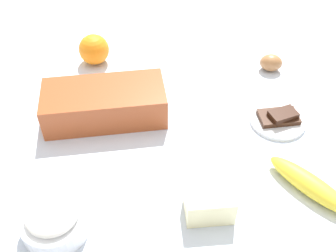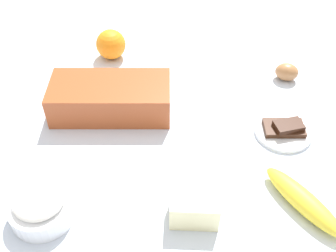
{
  "view_description": "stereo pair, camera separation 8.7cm",
  "coord_description": "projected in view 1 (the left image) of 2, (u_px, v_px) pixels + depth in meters",
  "views": [
    {
      "loc": [
        0.02,
        -0.62,
        0.65
      ],
      "look_at": [
        0.0,
        0.0,
        0.04
      ],
      "focal_mm": 42.66,
      "sensor_mm": 36.0,
      "label": 1
    },
    {
      "loc": [
        0.11,
        -0.62,
        0.65
      ],
      "look_at": [
        0.0,
        0.0,
        0.04
      ],
      "focal_mm": 42.66,
      "sensor_mm": 36.0,
      "label": 2
    }
  ],
  "objects": [
    {
      "name": "orange_fruit",
      "position": [
        94.0,
        49.0,
        1.09
      ],
      "size": [
        0.08,
        0.08,
        0.08
      ],
      "primitive_type": "sphere",
      "color": "orange",
      "rests_on": "ground_plane"
    },
    {
      "name": "chocolate_plate",
      "position": [
        278.0,
        119.0,
        0.93
      ],
      "size": [
        0.13,
        0.13,
        0.03
      ],
      "color": "white",
      "rests_on": "ground_plane"
    },
    {
      "name": "flour_bowl",
      "position": [
        54.0,
        220.0,
        0.71
      ],
      "size": [
        0.12,
        0.12,
        0.07
      ],
      "color": "white",
      "rests_on": "ground_plane"
    },
    {
      "name": "butter_block",
      "position": [
        209.0,
        203.0,
        0.74
      ],
      "size": [
        0.1,
        0.07,
        0.06
      ],
      "primitive_type": "cube",
      "rotation": [
        0.0,
        0.0,
        0.13
      ],
      "color": "#F4EDB2",
      "rests_on": "ground_plane"
    },
    {
      "name": "ground_plane",
      "position": [
        168.0,
        142.0,
        0.91
      ],
      "size": [
        2.4,
        2.4,
        0.02
      ],
      "primitive_type": "cube",
      "color": "silver"
    },
    {
      "name": "loaf_pan",
      "position": [
        105.0,
        103.0,
        0.93
      ],
      "size": [
        0.3,
        0.18,
        0.08
      ],
      "rotation": [
        0.0,
        0.0,
        0.18
      ],
      "color": "#9E4723",
      "rests_on": "ground_plane"
    },
    {
      "name": "banana",
      "position": [
        310.0,
        185.0,
        0.78
      ],
      "size": [
        0.16,
        0.17,
        0.04
      ],
      "primitive_type": "ellipsoid",
      "rotation": [
        0.0,
        0.0,
        5.49
      ],
      "color": "yellow",
      "rests_on": "ground_plane"
    },
    {
      "name": "egg_near_butter",
      "position": [
        271.0,
        63.0,
        1.07
      ],
      "size": [
        0.06,
        0.05,
        0.05
      ],
      "primitive_type": "ellipsoid",
      "rotation": [
        0.0,
        1.57,
        3.03
      ],
      "color": "#A66F43",
      "rests_on": "ground_plane"
    }
  ]
}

